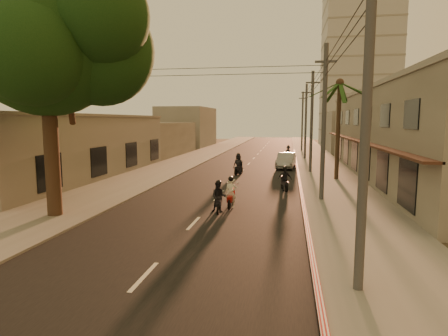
{
  "coord_description": "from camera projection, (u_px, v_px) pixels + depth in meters",
  "views": [
    {
      "loc": [
        4.24,
        -14.26,
        4.72
      ],
      "look_at": [
        0.77,
        5.74,
        2.13
      ],
      "focal_mm": 30.0,
      "sensor_mm": 36.0,
      "label": 1
    }
  ],
  "objects": [
    {
      "name": "ground",
      "position": [
        181.0,
        237.0,
        15.25
      ],
      "size": [
        160.0,
        160.0,
        0.0
      ],
      "primitive_type": "plane",
      "color": "#383023",
      "rests_on": "ground"
    },
    {
      "name": "road",
      "position": [
        242.0,
        171.0,
        34.8
      ],
      "size": [
        10.0,
        140.0,
        0.02
      ],
      "primitive_type": "cube",
      "color": "black",
      "rests_on": "ground"
    },
    {
      "name": "sidewalk_right",
      "position": [
        325.0,
        173.0,
        33.52
      ],
      "size": [
        5.0,
        140.0,
        0.12
      ],
      "primitive_type": "cube",
      "color": "slate",
      "rests_on": "ground"
    },
    {
      "name": "sidewalk_left",
      "position": [
        165.0,
        169.0,
        36.06
      ],
      "size": [
        5.0,
        140.0,
        0.12
      ],
      "primitive_type": "cube",
      "color": "slate",
      "rests_on": "ground"
    },
    {
      "name": "curb_stripe",
      "position": [
        299.0,
        180.0,
        29.03
      ],
      "size": [
        0.2,
        60.0,
        0.2
      ],
      "primitive_type": "cube",
      "color": "#B01612",
      "rests_on": "ground"
    },
    {
      "name": "shophouse_row",
      "position": [
        412.0,
        134.0,
        30.02
      ],
      "size": [
        8.8,
        34.2,
        7.3
      ],
      "color": "gray",
      "rests_on": "ground"
    },
    {
      "name": "left_building",
      "position": [
        66.0,
        146.0,
        30.97
      ],
      "size": [
        8.2,
        24.2,
        5.2
      ],
      "color": "gray",
      "rests_on": "ground"
    },
    {
      "name": "distant_tower",
      "position": [
        358.0,
        67.0,
        65.5
      ],
      "size": [
        12.1,
        12.1,
        28.0
      ],
      "color": "#B7B5B2",
      "rests_on": "ground"
    },
    {
      "name": "broadleaf_tree",
      "position": [
        55.0,
        39.0,
        17.39
      ],
      "size": [
        9.6,
        8.7,
        12.1
      ],
      "color": "black",
      "rests_on": "ground"
    },
    {
      "name": "palm_tree",
      "position": [
        340.0,
        88.0,
        28.63
      ],
      "size": [
        5.0,
        5.0,
        8.2
      ],
      "color": "black",
      "rests_on": "ground"
    },
    {
      "name": "utility_poles",
      "position": [
        312.0,
        100.0,
        32.92
      ],
      "size": [
        1.2,
        48.26,
        9.0
      ],
      "color": "#38383A",
      "rests_on": "ground"
    },
    {
      "name": "filler_right",
      "position": [
        354.0,
        132.0,
        56.48
      ],
      "size": [
        8.0,
        14.0,
        6.0
      ],
      "primitive_type": "cube",
      "color": "gray",
      "rests_on": "ground"
    },
    {
      "name": "filler_left_near",
      "position": [
        152.0,
        139.0,
        50.57
      ],
      "size": [
        8.0,
        14.0,
        4.4
      ],
      "primitive_type": "cube",
      "color": "gray",
      "rests_on": "ground"
    },
    {
      "name": "filler_left_far",
      "position": [
        187.0,
        127.0,
        68.0
      ],
      "size": [
        8.0,
        14.0,
        7.0
      ],
      "primitive_type": "cube",
      "color": "gray",
      "rests_on": "ground"
    },
    {
      "name": "scooter_red",
      "position": [
        231.0,
        194.0,
        20.29
      ],
      "size": [
        0.66,
        1.76,
        1.73
      ],
      "rotation": [
        0.0,
        0.0,
        -0.01
      ],
      "color": "black",
      "rests_on": "ground"
    },
    {
      "name": "scooter_mid_a",
      "position": [
        219.0,
        197.0,
        19.28
      ],
      "size": [
        0.91,
        1.72,
        1.69
      ],
      "rotation": [
        0.0,
        0.0,
        0.11
      ],
      "color": "black",
      "rests_on": "ground"
    },
    {
      "name": "scooter_mid_b",
      "position": [
        285.0,
        179.0,
        25.14
      ],
      "size": [
        1.12,
        1.69,
        1.69
      ],
      "rotation": [
        0.0,
        0.0,
        0.25
      ],
      "color": "black",
      "rests_on": "ground"
    },
    {
      "name": "scooter_far_a",
      "position": [
        238.0,
        165.0,
        32.66
      ],
      "size": [
        1.13,
        1.9,
        1.9
      ],
      "rotation": [
        0.0,
        0.0,
        -0.23
      ],
      "color": "black",
      "rests_on": "ground"
    },
    {
      "name": "scooter_far_b",
      "position": [
        288.0,
        152.0,
        47.13
      ],
      "size": [
        1.25,
        1.62,
        1.61
      ],
      "rotation": [
        0.0,
        0.0,
        0.24
      ],
      "color": "black",
      "rests_on": "ground"
    },
    {
      "name": "parked_car",
      "position": [
        286.0,
        161.0,
        36.98
      ],
      "size": [
        2.43,
        4.92,
        1.53
      ],
      "primitive_type": "imported",
      "rotation": [
        0.0,
        0.0,
        -0.09
      ],
      "color": "gray",
      "rests_on": "ground"
    }
  ]
}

